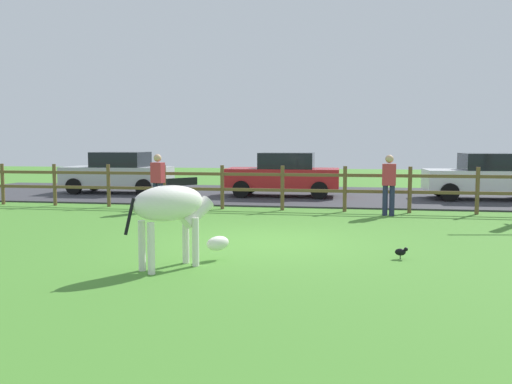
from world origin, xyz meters
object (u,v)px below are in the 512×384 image
object	(u,v)px
zebra	(173,209)
crow_on_grass	(401,252)
parked_car_red	(284,174)
parked_car_silver	(118,172)
parked_car_white	(488,176)
visitor_left_of_tree	(389,182)
visitor_right_of_tree	(158,180)

from	to	relation	value
zebra	crow_on_grass	size ratio (longest dim) A/B	7.42
parked_car_red	parked_car_silver	world-z (taller)	same
crow_on_grass	parked_car_silver	bearing A→B (deg)	133.58
crow_on_grass	parked_car_red	world-z (taller)	parked_car_red
parked_car_white	parked_car_silver	size ratio (longest dim) A/B	1.00
parked_car_red	visitor_left_of_tree	distance (m)	5.43
crow_on_grass	visitor_left_of_tree	world-z (taller)	visitor_left_of_tree
visitor_right_of_tree	parked_car_red	bearing A→B (deg)	54.73
crow_on_grass	visitor_left_of_tree	size ratio (longest dim) A/B	0.13
parked_car_white	parked_car_silver	world-z (taller)	same
parked_car_red	crow_on_grass	bearing A→B (deg)	-72.27
parked_car_red	parked_car_silver	size ratio (longest dim) A/B	0.99
visitor_left_of_tree	parked_car_red	bearing A→B (deg)	127.93
visitor_left_of_tree	visitor_right_of_tree	xyz separation A→B (m)	(-6.45, -0.13, 0.00)
zebra	visitor_right_of_tree	distance (m)	7.09
zebra	parked_car_white	bearing A→B (deg)	56.12
parked_car_red	visitor_left_of_tree	bearing A→B (deg)	-52.07
parked_car_white	visitor_right_of_tree	distance (m)	10.98
zebra	parked_car_silver	bearing A→B (deg)	117.77
parked_car_silver	parked_car_white	bearing A→B (deg)	-0.77
zebra	parked_car_silver	xyz separation A→B (m)	(-5.90, 11.20, -0.08)
parked_car_white	visitor_right_of_tree	world-z (taller)	visitor_right_of_tree
parked_car_white	visitor_left_of_tree	world-z (taller)	visitor_left_of_tree
zebra	visitor_left_of_tree	world-z (taller)	visitor_left_of_tree
zebra	parked_car_red	size ratio (longest dim) A/B	0.40
parked_car_white	visitor_left_of_tree	size ratio (longest dim) A/B	2.46
visitor_right_of_tree	crow_on_grass	bearing A→B (deg)	-40.65
zebra	parked_car_red	distance (m)	10.99
parked_car_red	parked_car_white	world-z (taller)	same
parked_car_red	parked_car_white	bearing A→B (deg)	0.32
zebra	parked_car_silver	size ratio (longest dim) A/B	0.40
visitor_right_of_tree	parked_car_silver	bearing A→B (deg)	125.17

